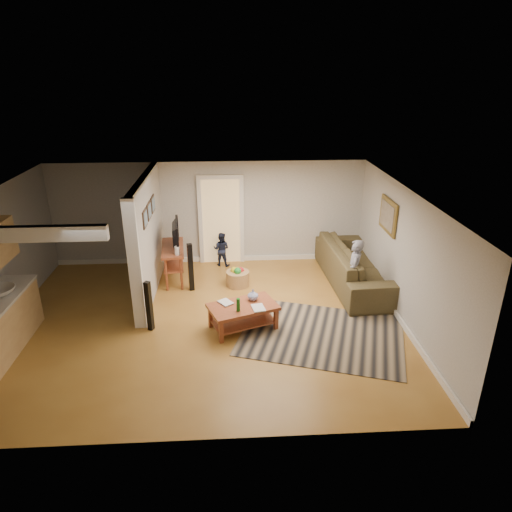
# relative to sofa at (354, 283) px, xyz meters

# --- Properties ---
(ground) EXTENTS (7.50, 7.50, 0.00)m
(ground) POSITION_rel_sofa_xyz_m (-3.30, -1.51, 0.00)
(ground) COLOR #8F5D24
(ground) RESTS_ON ground
(room_shell) EXTENTS (7.54, 6.02, 2.52)m
(room_shell) POSITION_rel_sofa_xyz_m (-4.37, -1.09, 1.46)
(room_shell) COLOR #A2A09B
(room_shell) RESTS_ON ground
(area_rug) EXTENTS (3.39, 2.89, 0.01)m
(area_rug) POSITION_rel_sofa_xyz_m (-1.15, -2.10, 0.01)
(area_rug) COLOR black
(area_rug) RESTS_ON ground
(sofa) EXTENTS (1.31, 3.04, 0.87)m
(sofa) POSITION_rel_sofa_xyz_m (0.00, 0.00, 0.00)
(sofa) COLOR #4D4826
(sofa) RESTS_ON ground
(coffee_table) EXTENTS (1.40, 1.10, 0.73)m
(coffee_table) POSITION_rel_sofa_xyz_m (-2.57, -1.75, 0.38)
(coffee_table) COLOR brown
(coffee_table) RESTS_ON ground
(tv_console) EXTENTS (0.61, 1.31, 1.09)m
(tv_console) POSITION_rel_sofa_xyz_m (-4.07, 0.44, 0.73)
(tv_console) COLOR brown
(tv_console) RESTS_ON ground
(speaker_left) EXTENTS (0.13, 0.13, 0.98)m
(speaker_left) POSITION_rel_sofa_xyz_m (-4.30, -1.71, 0.49)
(speaker_left) COLOR black
(speaker_left) RESTS_ON ground
(speaker_right) EXTENTS (0.13, 0.13, 1.08)m
(speaker_right) POSITION_rel_sofa_xyz_m (-3.66, -0.11, 0.54)
(speaker_right) COLOR black
(speaker_right) RESTS_ON ground
(toy_basket) EXTENTS (0.52, 0.52, 0.46)m
(toy_basket) POSITION_rel_sofa_xyz_m (-2.64, 0.04, 0.19)
(toy_basket) COLOR olive
(toy_basket) RESTS_ON ground
(child) EXTENTS (0.46, 0.57, 1.37)m
(child) POSITION_rel_sofa_xyz_m (-0.30, -0.87, 0.00)
(child) COLOR gray
(child) RESTS_ON ground
(toddler) EXTENTS (0.49, 0.42, 0.85)m
(toddler) POSITION_rel_sofa_xyz_m (-3.01, 1.19, 0.00)
(toddler) COLOR #1B2139
(toddler) RESTS_ON ground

